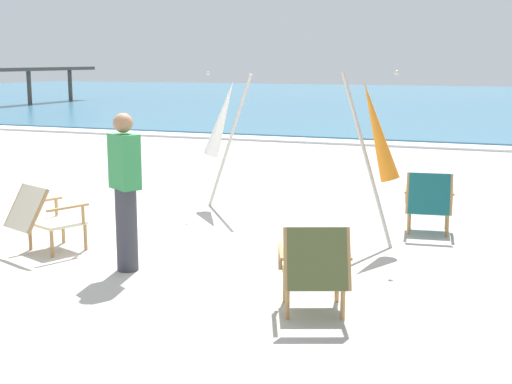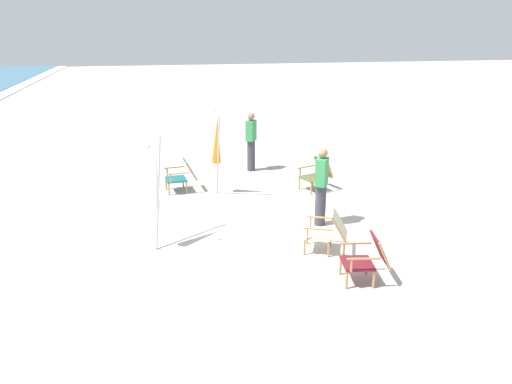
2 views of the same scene
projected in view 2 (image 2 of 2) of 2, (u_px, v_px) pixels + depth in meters
The scene contains 9 objects.
ground_plane at pixel (274, 227), 10.18m from camera, with size 80.00×80.00×0.00m, color #B2AAA0.
beach_chair_mid_center at pixel (328, 230), 9.01m from camera, with size 0.82×0.92×0.78m.
beach_chair_front_right at pixel (368, 257), 7.96m from camera, with size 0.67×0.79×0.80m.
beach_chair_front_left at pixel (317, 173), 12.34m from camera, with size 0.79×0.87×0.81m.
beach_chair_back_left at pixel (182, 174), 12.24m from camera, with size 0.66×0.81×0.79m.
umbrella_furled_orange at pixel (217, 141), 11.61m from camera, with size 0.71×0.25×2.05m.
umbrella_furled_white at pixel (155, 178), 9.02m from camera, with size 0.85×0.36×1.99m.
person_near_chairs at pixel (321, 186), 10.06m from camera, with size 0.39×0.35×1.63m.
person_by_waterline at pixel (251, 141), 13.79m from camera, with size 0.39×0.35×1.63m.
Camera 2 is at (-9.17, 2.07, 4.00)m, focal length 35.00 mm.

